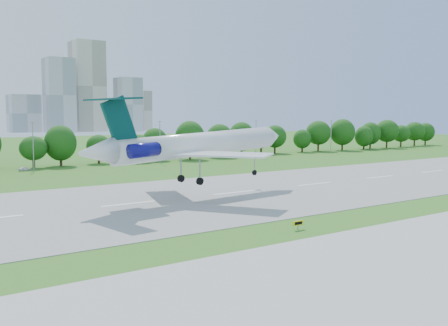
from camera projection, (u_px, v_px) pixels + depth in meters
ground at (341, 216)px, 67.73m from camera, size 600.00×600.00×0.00m
runway at (234, 193)px, 88.19m from camera, size 400.00×45.00×0.08m
tree_line at (97, 142)px, 142.48m from camera, size 288.40×8.40×10.40m
light_poles at (101, 143)px, 132.86m from camera, size 175.90×0.25×12.19m
skyline at (84, 97)px, 441.46m from camera, size 127.00×52.00×80.00m
airliner at (191, 144)px, 81.98m from camera, size 42.46×30.62×14.16m
taxi_sign_left at (298, 223)px, 59.54m from camera, size 1.56×0.21×1.09m
service_vehicle_b at (25, 169)px, 124.00m from camera, size 3.31×1.95×1.06m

